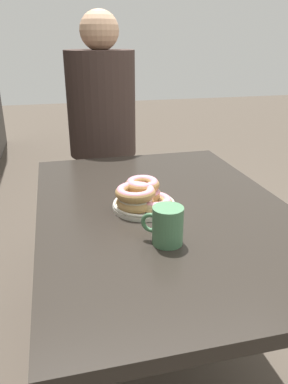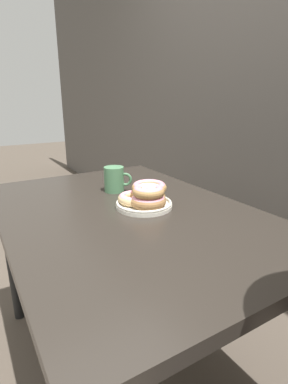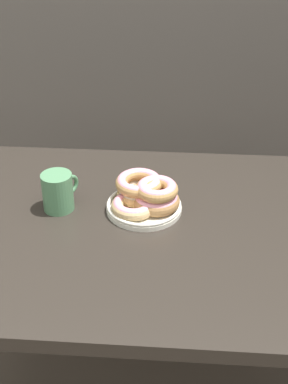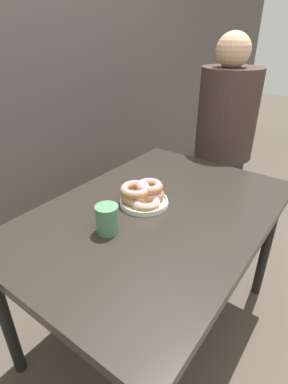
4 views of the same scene
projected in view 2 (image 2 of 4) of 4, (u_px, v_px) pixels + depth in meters
name	position (u px, v px, depth m)	size (l,w,h in m)	color
ground_plane	(99.00, 377.00, 1.25)	(14.00, 14.00, 0.00)	#4C4238
dining_table	(127.00, 227.00, 1.13)	(1.24, 0.85, 0.72)	#28231E
donut_plate	(146.00, 196.00, 1.12)	(0.23, 0.24, 0.09)	silver
coffee_mug	(115.00, 179.00, 1.31)	(0.09, 0.11, 0.11)	#4C7F56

